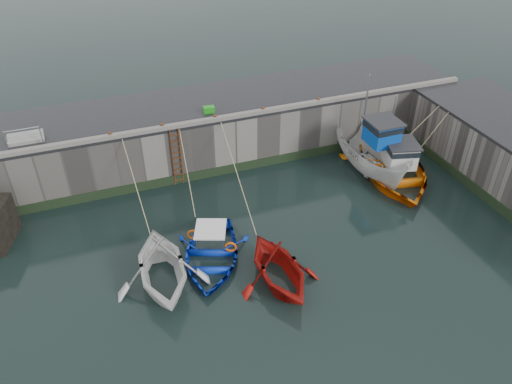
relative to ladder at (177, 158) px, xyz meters
name	(u,v)px	position (x,y,z in m)	size (l,w,h in m)	color
ground	(290,309)	(2.00, -9.91, -1.59)	(120.00, 120.00, 0.00)	black
quay_back	(201,130)	(2.00, 2.59, -0.09)	(30.00, 5.00, 3.00)	slate
road_back	(200,104)	(2.00, 2.59, 1.49)	(30.00, 5.00, 0.16)	black
kerb_back	(212,120)	(2.00, 0.24, 1.67)	(30.00, 0.30, 0.20)	slate
algae_back	(216,172)	(2.00, 0.05, -1.34)	(30.00, 0.08, 0.50)	black
algae_right	(494,203)	(13.96, -7.41, -1.34)	(0.08, 15.00, 0.50)	black
ladder	(177,158)	(0.00, 0.00, 0.00)	(0.51, 0.08, 3.20)	#3F1E0F
boat_near_white	(164,283)	(-2.28, -6.84, -1.59)	(4.06, 4.70, 2.48)	silver
boat_near_white_rope	(143,216)	(-2.28, -2.13, -1.59)	(0.04, 5.13, 3.10)	tan
boat_near_blue	(211,260)	(-0.08, -6.19, -1.59)	(3.46, 4.85, 1.00)	#0C30BF
boat_near_blue_rope	(186,203)	(-0.08, -1.80, -1.59)	(0.04, 4.58, 3.10)	tan
boat_near_blacktrim	(278,281)	(2.12, -8.39, -1.59)	(3.62, 4.19, 2.21)	#9E120D
boat_near_blacktrim_rope	(235,206)	(2.12, -2.90, -1.59)	(0.04, 6.52, 3.10)	tan
boat_far_white	(372,155)	(10.01, -2.45, -0.57)	(2.38, 6.24, 5.40)	silver
boat_far_orange	(393,168)	(10.88, -3.25, -1.14)	(6.47, 7.86, 4.42)	orange
fish_crate	(209,110)	(2.16, 1.29, 1.73)	(0.57, 0.36, 0.32)	#1E961B
railing	(26,138)	(-6.75, 1.33, 1.77)	(1.60, 1.05, 1.00)	#A5A8AD
bollard_a	(110,135)	(-3.00, 0.34, 1.71)	(0.18, 0.18, 0.28)	#3F1E0F
bollard_b	(162,126)	(-0.50, 0.34, 1.71)	(0.18, 0.18, 0.28)	#3F1E0F
bollard_c	(215,118)	(2.20, 0.34, 1.71)	(0.18, 0.18, 0.28)	#3F1E0F
bollard_d	(263,110)	(4.80, 0.34, 1.71)	(0.18, 0.18, 0.28)	#3F1E0F
bollard_e	(318,100)	(8.00, 0.34, 1.71)	(0.18, 0.18, 0.28)	#3F1E0F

